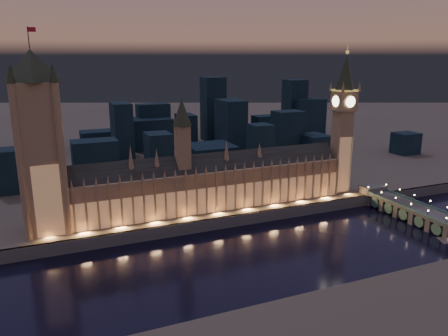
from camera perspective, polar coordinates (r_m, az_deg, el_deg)
name	(u,v)px	position (r m, az deg, el deg)	size (l,w,h in m)	color
ground_plane	(252,252)	(264.03, 3.68, -10.91)	(2000.00, 2000.00, 0.00)	black
north_bank	(113,123)	(748.84, -14.33, 5.67)	(2000.00, 960.00, 8.00)	brown
embankment_wall	(225,222)	(296.60, 0.16, -7.09)	(2000.00, 2.50, 8.00)	#4A4D41
palace_of_westminster	(210,183)	(306.44, -1.88, -1.96)	(202.00, 21.62, 78.00)	#92724B
victoria_tower	(39,135)	(278.66, -23.02, 3.98)	(31.68, 31.68, 120.60)	#92724B
elizabeth_tower	(343,112)	(351.83, 15.33, 7.06)	(18.00, 18.00, 112.40)	#92724B
westminster_bridge	(420,215)	(332.86, 24.24, -5.62)	(18.52, 113.00, 15.90)	#4A4D41
city_backdrop	(179,131)	(489.50, -5.89, 4.78)	(485.08, 215.63, 79.17)	black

